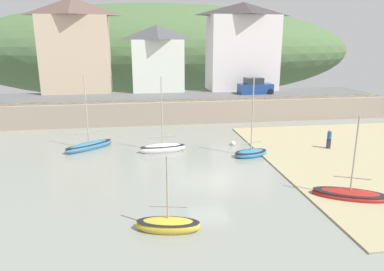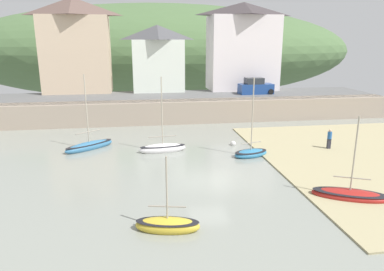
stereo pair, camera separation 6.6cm
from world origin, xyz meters
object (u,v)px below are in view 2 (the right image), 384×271
at_px(dinghy_open_wooden, 89,146).
at_px(parked_car_near_slipway, 255,87).
at_px(fishing_boat_green, 350,195).
at_px(sailboat_blue_trim, 251,153).
at_px(waterfront_building_left, 76,45).
at_px(sailboat_far_left, 163,148).
at_px(person_on_slipway, 329,138).
at_px(waterfront_building_centre, 158,58).
at_px(mooring_buoy, 233,144).
at_px(waterfront_building_right, 243,46).
at_px(rowboat_small_beached, 167,225).

height_order(dinghy_open_wooden, parked_car_near_slipway, dinghy_open_wooden).
height_order(fishing_boat_green, sailboat_blue_trim, sailboat_blue_trim).
xyz_separation_m(waterfront_building_left, sailboat_far_left, (9.10, -18.60, -7.79)).
bearing_deg(sailboat_blue_trim, fishing_boat_green, -85.21).
bearing_deg(sailboat_blue_trim, sailboat_far_left, 146.23).
distance_m(parked_car_near_slipway, person_on_slipway, 15.76).
relative_size(waterfront_building_centre, fishing_boat_green, 1.65).
bearing_deg(fishing_boat_green, waterfront_building_centre, 132.06).
distance_m(waterfront_building_left, dinghy_open_wooden, 18.96).
distance_m(person_on_slipway, mooring_buoy, 7.84).
relative_size(waterfront_building_left, parked_car_near_slipway, 2.68).
relative_size(waterfront_building_right, dinghy_open_wooden, 1.74).
relative_size(rowboat_small_beached, sailboat_far_left, 0.62).
bearing_deg(mooring_buoy, waterfront_building_centre, 106.65).
xyz_separation_m(sailboat_far_left, fishing_boat_green, (9.83, -10.42, -0.07)).
height_order(parked_car_near_slipway, mooring_buoy, parked_car_near_slipway).
xyz_separation_m(fishing_boat_green, parked_car_near_slipway, (2.43, 24.53, 2.96)).
xyz_separation_m(waterfront_building_left, rowboat_small_beached, (8.47, -30.93, -7.83)).
relative_size(rowboat_small_beached, mooring_buoy, 8.13).
distance_m(sailboat_far_left, person_on_slipway, 13.59).
bearing_deg(waterfront_building_right, rowboat_small_beached, -111.91).
height_order(waterfront_building_left, waterfront_building_right, waterfront_building_left).
xyz_separation_m(waterfront_building_right, dinghy_open_wooden, (-17.75, -16.98, -7.66)).
bearing_deg(waterfront_building_left, sailboat_blue_trim, -52.74).
relative_size(waterfront_building_right, fishing_boat_green, 2.21).
height_order(sailboat_far_left, mooring_buoy, sailboat_far_left).
height_order(dinghy_open_wooden, person_on_slipway, dinghy_open_wooden).
height_order(waterfront_building_left, parked_car_near_slipway, waterfront_building_left).
bearing_deg(dinghy_open_wooden, fishing_boat_green, -75.26).
relative_size(waterfront_building_right, sailboat_far_left, 1.77).
relative_size(waterfront_building_left, person_on_slipway, 6.92).
relative_size(sailboat_far_left, mooring_buoy, 13.09).
bearing_deg(person_on_slipway, waterfront_building_right, 94.81).
height_order(waterfront_building_centre, person_on_slipway, waterfront_building_centre).
distance_m(waterfront_building_centre, person_on_slipway, 24.38).
height_order(waterfront_building_centre, rowboat_small_beached, waterfront_building_centre).
bearing_deg(parked_car_near_slipway, waterfront_building_left, 164.97).
distance_m(waterfront_building_centre, fishing_boat_green, 31.05).
bearing_deg(waterfront_building_right, waterfront_building_centre, 180.00).
distance_m(sailboat_far_left, parked_car_near_slipway, 18.91).
bearing_deg(dinghy_open_wooden, person_on_slipway, -46.86).
distance_m(waterfront_building_right, sailboat_far_left, 23.32).
bearing_deg(sailboat_blue_trim, mooring_buoy, 84.80).
xyz_separation_m(parked_car_near_slipway, person_on_slipway, (1.24, -15.55, -2.22)).
relative_size(waterfront_building_left, mooring_buoy, 23.65).
bearing_deg(dinghy_open_wooden, mooring_buoy, -41.13).
distance_m(fishing_boat_green, person_on_slipway, 9.72).
bearing_deg(sailboat_far_left, waterfront_building_left, 110.15).
distance_m(waterfront_building_centre, waterfront_building_right, 11.10).
xyz_separation_m(waterfront_building_right, sailboat_far_left, (-11.81, -18.60, -7.63)).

